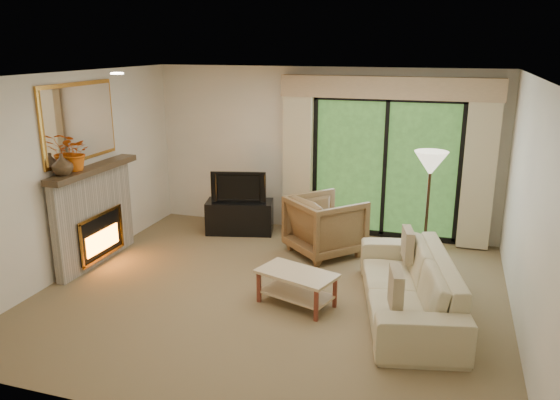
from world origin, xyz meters
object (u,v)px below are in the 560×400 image
(armchair, at_px, (325,225))
(sofa, at_px, (408,285))
(coffee_table, at_px, (297,288))
(media_console, at_px, (240,217))

(armchair, xyz_separation_m, sofa, (1.30, -1.49, -0.09))
(armchair, distance_m, coffee_table, 1.70)
(media_console, xyz_separation_m, coffee_table, (1.56, -2.16, -0.06))
(armchair, height_order, sofa, armchair)
(media_console, bearing_deg, armchair, -31.43)
(armchair, bearing_deg, coffee_table, 134.15)
(armchair, height_order, coffee_table, armchair)
(media_console, xyz_separation_m, armchair, (1.51, -0.47, 0.16))
(media_console, xyz_separation_m, sofa, (2.81, -1.96, 0.08))
(media_console, bearing_deg, sofa, -48.98)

